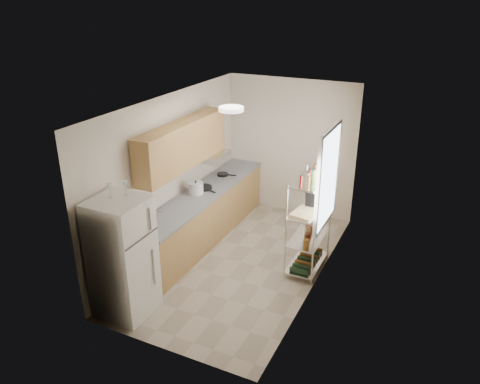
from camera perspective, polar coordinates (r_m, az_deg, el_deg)
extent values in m
cube|color=#B0A28E|center=(7.63, 0.09, -8.58)|extent=(2.50, 4.40, 0.01)
cube|color=white|center=(6.63, 0.10, 10.93)|extent=(2.50, 4.40, 0.01)
cube|color=beige|center=(8.95, 6.19, 5.44)|extent=(2.50, 0.01, 2.60)
cube|color=beige|center=(5.34, -10.21, -7.85)|extent=(2.50, 0.01, 2.60)
cube|color=beige|center=(7.62, -8.47, 2.06)|extent=(0.01, 4.40, 2.60)
cube|color=beige|center=(6.64, 9.93, -1.33)|extent=(0.01, 4.40, 2.60)
cube|color=tan|center=(8.14, -4.44, -2.99)|extent=(0.60, 3.48, 0.86)
cube|color=gray|center=(7.94, -4.45, -0.10)|extent=(0.63, 3.51, 0.04)
cube|color=#B7BABC|center=(7.10, -9.25, -3.40)|extent=(0.52, 0.44, 0.04)
cube|color=#B7BABC|center=(9.11, 1.30, 0.26)|extent=(0.01, 0.55, 0.72)
cube|color=tan|center=(7.42, -6.99, 5.75)|extent=(0.33, 2.20, 0.72)
cube|color=#B7BABC|center=(8.18, -3.55, 4.45)|extent=(0.50, 0.60, 0.12)
cube|color=white|center=(6.86, 10.65, 1.72)|extent=(0.06, 1.00, 1.46)
cube|color=silver|center=(7.51, 8.10, -8.47)|extent=(0.45, 0.90, 0.02)
cube|color=silver|center=(7.29, 8.30, -5.46)|extent=(0.45, 0.90, 0.02)
cube|color=silver|center=(7.09, 8.51, -2.26)|extent=(0.45, 0.90, 0.02)
cube|color=silver|center=(6.89, 8.75, 1.49)|extent=(0.45, 0.90, 0.02)
cylinder|color=silver|center=(6.87, 5.59, -5.07)|extent=(0.02, 0.02, 1.55)
cylinder|color=silver|center=(7.62, 7.88, -2.21)|extent=(0.02, 0.02, 1.55)
cylinder|color=silver|center=(6.76, 8.99, -5.77)|extent=(0.02, 0.02, 1.55)
cylinder|color=silver|center=(7.52, 10.97, -2.79)|extent=(0.02, 0.02, 1.55)
cylinder|color=white|center=(6.38, -1.07, 10.10)|extent=(0.34, 0.34, 0.05)
cube|color=white|center=(6.35, -14.11, -7.77)|extent=(0.68, 0.68, 1.65)
cylinder|color=silver|center=(7.84, -5.40, 0.48)|extent=(0.25, 0.25, 0.20)
cylinder|color=black|center=(8.04, -4.39, 0.54)|extent=(0.35, 0.35, 0.05)
cylinder|color=black|center=(8.61, -2.14, 2.16)|extent=(0.24, 0.24, 0.04)
cube|color=tan|center=(6.95, 8.05, -2.53)|extent=(0.42, 0.49, 0.03)
cube|color=black|center=(7.17, 8.81, -0.70)|extent=(0.15, 0.23, 0.26)
cube|color=#AA1714|center=(7.41, 8.38, -4.19)|extent=(0.13, 0.15, 0.15)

